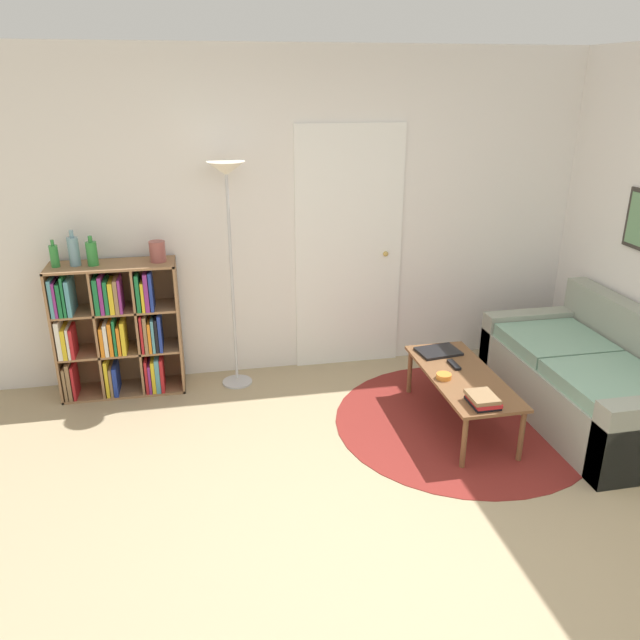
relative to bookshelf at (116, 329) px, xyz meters
The scene contains 15 objects.
ground_plane 2.87m from the bookshelf, 54.40° to the right, with size 14.00×14.00×0.00m, color tan.
wall_back 1.83m from the bookshelf, ahead, with size 7.44×0.11×2.60m.
rug 2.73m from the bookshelf, 22.11° to the right, with size 1.86×1.86×0.01m.
bookshelf is the anchor object (origin of this frame).
floor_lamp 1.33m from the bookshelf, ahead, with size 0.28×0.28×1.79m.
couch 3.64m from the bookshelf, 17.64° to the right, with size 0.89×1.71×0.80m.
coffee_table 2.65m from the bookshelf, 22.54° to the right, with size 0.48×1.14×0.39m.
laptop 2.50m from the bookshelf, 14.41° to the right, with size 0.34×0.27×0.02m.
bowl 2.52m from the bookshelf, 24.56° to the right, with size 0.11×0.11×0.04m.
book_stack_on_table 2.80m from the bookshelf, 31.22° to the right, with size 0.18×0.22×0.07m.
remote 2.60m from the bookshelf, 19.59° to the right, with size 0.05×0.16×0.02m.
bottle_left 0.71m from the bookshelf, behind, with size 0.06×0.06×0.20m.
bottle_middle 0.67m from the bookshelf, behind, with size 0.08×0.08×0.27m.
bottle_right 0.62m from the bookshelf, behind, with size 0.08×0.08×0.22m.
vase_on_shelf 0.70m from the bookshelf, ahead, with size 0.12×0.12×0.16m.
Camera 1 is at (-0.97, -2.42, 2.35)m, focal length 35.00 mm.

